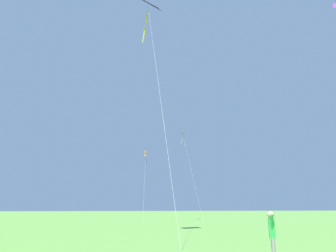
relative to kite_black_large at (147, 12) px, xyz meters
name	(u,v)px	position (x,y,z in m)	size (l,w,h in m)	color
kite_black_large	(147,12)	(0.00, 0.00, 0.00)	(2.21, 9.21, 18.29)	black
kite_orange_box	(146,155)	(4.40, 24.14, -7.26)	(1.91, 8.60, 10.06)	orange
kite_red_high	(183,138)	(9.97, 23.12, -4.51)	(1.89, 5.32, 13.28)	red
person_with_spool	(272,232)	(2.04, -11.85, -15.68)	(0.30, 0.50, 1.62)	gray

